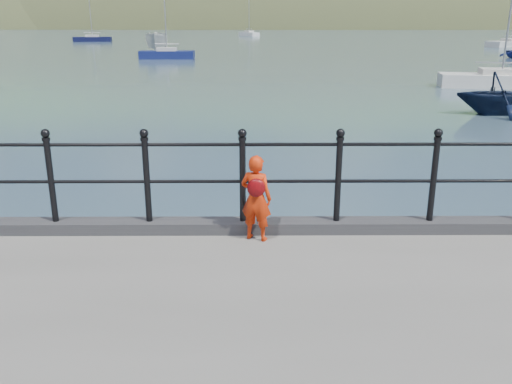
{
  "coord_description": "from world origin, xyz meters",
  "views": [
    {
      "loc": [
        0.73,
        -6.65,
        3.65
      ],
      "look_at": [
        0.77,
        -0.2,
        1.55
      ],
      "focal_mm": 38.0,
      "sensor_mm": 36.0,
      "label": 1
    }
  ],
  "objects_px": {
    "railing": "(194,170)",
    "sailboat_far": "(512,44)",
    "launch_white": "(157,43)",
    "child": "(256,198)",
    "sailboat_deep": "(249,34)",
    "sailboat_port": "(167,55)",
    "sailboat_left": "(93,39)",
    "sailboat_near": "(501,81)",
    "launch_navy": "(498,93)"
  },
  "relations": [
    {
      "from": "sailboat_deep",
      "to": "sailboat_far",
      "type": "bearing_deg",
      "value": 11.07
    },
    {
      "from": "launch_white",
      "to": "sailboat_deep",
      "type": "bearing_deg",
      "value": 75.27
    },
    {
      "from": "launch_navy",
      "to": "sailboat_port",
      "type": "relative_size",
      "value": 0.43
    },
    {
      "from": "sailboat_deep",
      "to": "sailboat_port",
      "type": "height_order",
      "value": "sailboat_deep"
    },
    {
      "from": "sailboat_near",
      "to": "sailboat_port",
      "type": "height_order",
      "value": "sailboat_near"
    },
    {
      "from": "sailboat_port",
      "to": "sailboat_left",
      "type": "bearing_deg",
      "value": 115.95
    },
    {
      "from": "sailboat_deep",
      "to": "sailboat_port",
      "type": "bearing_deg",
      "value": -36.93
    },
    {
      "from": "railing",
      "to": "sailboat_left",
      "type": "distance_m",
      "value": 81.31
    },
    {
      "from": "launch_white",
      "to": "sailboat_far",
      "type": "relative_size",
      "value": 0.51
    },
    {
      "from": "sailboat_far",
      "to": "sailboat_near",
      "type": "bearing_deg",
      "value": -145.43
    },
    {
      "from": "launch_white",
      "to": "sailboat_near",
      "type": "distance_m",
      "value": 35.82
    },
    {
      "from": "sailboat_deep",
      "to": "sailboat_near",
      "type": "height_order",
      "value": "sailboat_near"
    },
    {
      "from": "railing",
      "to": "sailboat_deep",
      "type": "bearing_deg",
      "value": 89.95
    },
    {
      "from": "launch_white",
      "to": "sailboat_far",
      "type": "distance_m",
      "value": 44.51
    },
    {
      "from": "launch_white",
      "to": "sailboat_left",
      "type": "distance_m",
      "value": 31.13
    },
    {
      "from": "sailboat_far",
      "to": "sailboat_left",
      "type": "height_order",
      "value": "sailboat_far"
    },
    {
      "from": "child",
      "to": "launch_navy",
      "type": "relative_size",
      "value": 0.34
    },
    {
      "from": "railing",
      "to": "launch_white",
      "type": "height_order",
      "value": "railing"
    },
    {
      "from": "launch_navy",
      "to": "sailboat_deep",
      "type": "distance_m",
      "value": 88.17
    },
    {
      "from": "railing",
      "to": "sailboat_far",
      "type": "distance_m",
      "value": 72.07
    },
    {
      "from": "launch_white",
      "to": "sailboat_port",
      "type": "height_order",
      "value": "sailboat_port"
    },
    {
      "from": "launch_navy",
      "to": "sailboat_far",
      "type": "height_order",
      "value": "sailboat_far"
    },
    {
      "from": "sailboat_deep",
      "to": "sailboat_port",
      "type": "relative_size",
      "value": 1.12
    },
    {
      "from": "launch_navy",
      "to": "sailboat_left",
      "type": "xyz_separation_m",
      "value": [
        -33.43,
        63.51,
        -0.48
      ]
    },
    {
      "from": "sailboat_near",
      "to": "sailboat_port",
      "type": "distance_m",
      "value": 29.33
    },
    {
      "from": "sailboat_left",
      "to": "sailboat_near",
      "type": "distance_m",
      "value": 66.54
    },
    {
      "from": "railing",
      "to": "sailboat_left",
      "type": "height_order",
      "value": "sailboat_left"
    },
    {
      "from": "launch_white",
      "to": "sailboat_left",
      "type": "bearing_deg",
      "value": 112.62
    },
    {
      "from": "sailboat_deep",
      "to": "railing",
      "type": "bearing_deg",
      "value": -30.17
    },
    {
      "from": "railing",
      "to": "sailboat_port",
      "type": "height_order",
      "value": "sailboat_port"
    },
    {
      "from": "launch_white",
      "to": "sailboat_left",
      "type": "xyz_separation_m",
      "value": [
        -14.35,
        27.61,
        -0.75
      ]
    },
    {
      "from": "railing",
      "to": "sailboat_near",
      "type": "height_order",
      "value": "sailboat_near"
    },
    {
      "from": "child",
      "to": "launch_white",
      "type": "relative_size",
      "value": 0.19
    },
    {
      "from": "launch_white",
      "to": "sailboat_far",
      "type": "xyz_separation_m",
      "value": [
        42.4,
        13.53,
        -0.75
      ]
    },
    {
      "from": "sailboat_deep",
      "to": "sailboat_near",
      "type": "relative_size",
      "value": 0.92
    },
    {
      "from": "sailboat_left",
      "to": "sailboat_port",
      "type": "height_order",
      "value": "sailboat_left"
    },
    {
      "from": "launch_navy",
      "to": "sailboat_near",
      "type": "distance_m",
      "value": 9.26
    },
    {
      "from": "child",
      "to": "sailboat_near",
      "type": "distance_m",
      "value": 26.62
    },
    {
      "from": "railing",
      "to": "sailboat_far",
      "type": "height_order",
      "value": "sailboat_far"
    },
    {
      "from": "sailboat_left",
      "to": "sailboat_port",
      "type": "xyz_separation_m",
      "value": [
        16.35,
        -34.57,
        0.0
      ]
    },
    {
      "from": "launch_navy",
      "to": "sailboat_port",
      "type": "xyz_separation_m",
      "value": [
        -17.08,
        28.94,
        -0.48
      ]
    },
    {
      "from": "sailboat_deep",
      "to": "sailboat_far",
      "type": "xyz_separation_m",
      "value": [
        33.39,
        -38.16,
        -0.0
      ]
    },
    {
      "from": "launch_white",
      "to": "sailboat_left",
      "type": "relative_size",
      "value": 0.72
    },
    {
      "from": "sailboat_far",
      "to": "sailboat_near",
      "type": "distance_m",
      "value": 45.4
    },
    {
      "from": "sailboat_deep",
      "to": "sailboat_far",
      "type": "relative_size",
      "value": 0.72
    },
    {
      "from": "child",
      "to": "launch_white",
      "type": "distance_m",
      "value": 51.46
    },
    {
      "from": "sailboat_deep",
      "to": "sailboat_port",
      "type": "distance_m",
      "value": 59.07
    },
    {
      "from": "sailboat_far",
      "to": "sailboat_near",
      "type": "relative_size",
      "value": 1.28
    },
    {
      "from": "railing",
      "to": "sailboat_left",
      "type": "relative_size",
      "value": 2.3
    },
    {
      "from": "sailboat_deep",
      "to": "sailboat_far",
      "type": "height_order",
      "value": "sailboat_far"
    }
  ]
}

